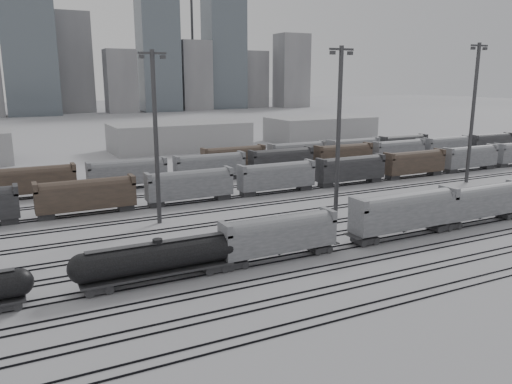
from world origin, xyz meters
name	(u,v)px	position (x,y,z in m)	size (l,w,h in m)	color
ground	(345,251)	(0.00, 0.00, 0.00)	(900.00, 900.00, 0.00)	silver
tracks	(277,216)	(0.00, 17.50, 0.08)	(220.00, 71.50, 0.16)	black
tank_car_b	(158,258)	(-23.33, 1.00, 2.59)	(18.09, 3.01, 4.47)	black
hopper_car_a	(279,234)	(-8.85, 1.00, 3.18)	(14.40, 2.86, 5.15)	black
hopper_car_b	(405,211)	(10.43, 1.00, 3.65)	(16.54, 3.29, 5.92)	black
hopper_car_c	(481,201)	(25.11, 1.00, 3.38)	(15.31, 3.04, 5.47)	black
light_mast_b	(156,134)	(-17.19, 22.23, 13.14)	(3.96, 0.63, 24.77)	#37373A
light_mast_c	(339,130)	(7.66, 12.78, 13.50)	(4.07, 0.65, 25.44)	#37373A
light_mast_d	(473,110)	(47.61, 22.84, 14.67)	(4.42, 0.71, 27.65)	#37373A
bg_string_near	(277,178)	(8.00, 32.00, 2.80)	(151.00, 3.00, 5.60)	gray
bg_string_mid	(281,161)	(18.00, 48.00, 2.80)	(151.00, 3.00, 5.60)	black
bg_string_far	(326,152)	(35.50, 56.00, 2.80)	(66.00, 3.00, 5.60)	brown
warehouse_mid	(180,136)	(10.00, 95.00, 4.00)	(40.00, 18.00, 8.00)	#A2A3A5
warehouse_right	(320,129)	(60.00, 95.00, 4.00)	(35.00, 18.00, 8.00)	#A2A3A5
skyline	(83,55)	(10.84, 280.00, 34.73)	(316.00, 22.40, 95.00)	gray
crane_left	(6,16)	(-28.74, 305.00, 57.39)	(42.00, 1.80, 100.00)	#37373A
crane_right	(194,26)	(91.26, 305.00, 57.39)	(42.00, 1.80, 100.00)	#37373A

